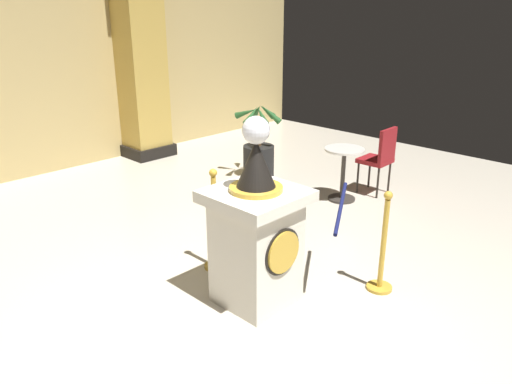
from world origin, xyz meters
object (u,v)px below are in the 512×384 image
at_px(stanchion_far, 215,234).
at_px(cafe_table, 343,167).
at_px(pedestal_clock, 256,234).
at_px(cafe_chair_red, 380,155).
at_px(potted_palm_right, 259,153).
at_px(stanchion_near, 382,257).

distance_m(stanchion_far, cafe_table, 2.49).
bearing_deg(pedestal_clock, cafe_table, 19.12).
bearing_deg(cafe_chair_red, potted_palm_right, 108.57).
bearing_deg(cafe_chair_red, stanchion_near, -148.06).
relative_size(stanchion_far, cafe_chair_red, 1.11).
xyz_separation_m(cafe_table, cafe_chair_red, (0.55, -0.23, 0.11)).
bearing_deg(pedestal_clock, stanchion_near, -36.57).
xyz_separation_m(stanchion_near, potted_palm_right, (1.63, 3.16, 0.03)).
xyz_separation_m(stanchion_far, cafe_chair_red, (3.03, -0.04, 0.20)).
height_order(pedestal_clock, stanchion_far, pedestal_clock).
distance_m(pedestal_clock, stanchion_far, 0.79).
relative_size(pedestal_clock, cafe_table, 2.30).
bearing_deg(stanchion_near, cafe_chair_red, 31.94).
bearing_deg(cafe_table, cafe_chair_red, -22.22).
relative_size(stanchion_near, cafe_table, 1.34).
distance_m(potted_palm_right, cafe_table, 1.56).
xyz_separation_m(pedestal_clock, stanchion_far, (0.14, 0.72, -0.29)).
xyz_separation_m(potted_palm_right, cafe_table, (0.05, -1.55, 0.09)).
xyz_separation_m(stanchion_far, cafe_table, (2.48, 0.19, 0.09)).
distance_m(pedestal_clock, stanchion_near, 1.22).
relative_size(pedestal_clock, cafe_chair_red, 1.77).
distance_m(cafe_table, cafe_chair_red, 0.61).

